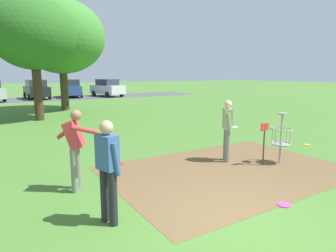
{
  "coord_description": "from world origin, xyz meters",
  "views": [
    {
      "loc": [
        -3.34,
        -3.15,
        2.43
      ],
      "look_at": [
        0.87,
        3.7,
        1.0
      ],
      "focal_mm": 31.64,
      "sensor_mm": 36.0,
      "label": 1
    }
  ],
  "objects": [
    {
      "name": "tree_mid_left",
      "position": [
        -1.01,
        13.57,
        4.39
      ],
      "size": [
        4.25,
        4.25,
        6.22
      ],
      "color": "#422D1E",
      "rests_on": "ground"
    },
    {
      "name": "frisbee_mid_grass",
      "position": [
        5.93,
        2.78,
        0.01
      ],
      "size": [
        0.22,
        0.22,
        0.02
      ],
      "primitive_type": "cylinder",
      "color": "gold",
      "rests_on": "ground"
    },
    {
      "name": "parked_car_center_left",
      "position": [
        0.91,
        28.11,
        0.92
      ],
      "size": [
        2.1,
        4.26,
        1.84
      ],
      "color": "black",
      "rests_on": "ground"
    },
    {
      "name": "player_throwing",
      "position": [
        -1.78,
        1.22,
        0.97
      ],
      "size": [
        0.44,
        0.5,
        1.71
      ],
      "color": "#232328",
      "rests_on": "ground"
    },
    {
      "name": "parked_car_center_right",
      "position": [
        4.29,
        28.48,
        0.92
      ],
      "size": [
        2.5,
        4.45,
        1.84
      ],
      "color": "#2D4784",
      "rests_on": "ground"
    },
    {
      "name": "frisbee_near_basket",
      "position": [
        1.22,
        0.13,
        0.01
      ],
      "size": [
        0.24,
        0.24,
        0.02
      ],
      "primitive_type": "cylinder",
      "color": "#E53D99",
      "rests_on": "ground"
    },
    {
      "name": "tree_near_right",
      "position": [
        1.17,
        17.36,
        4.77
      ],
      "size": [
        5.58,
        5.58,
        7.16
      ],
      "color": "#4C3823",
      "rests_on": "ground"
    },
    {
      "name": "player_waiting_left",
      "position": [
        -1.87,
        2.89,
        0.99
      ],
      "size": [
        0.82,
        0.95,
        1.71
      ],
      "color": "slate",
      "rests_on": "ground"
    },
    {
      "name": "parking_lot_strip",
      "position": [
        0.0,
        27.81,
        0.0
      ],
      "size": [
        36.0,
        6.0,
        0.01
      ],
      "primitive_type": "cube",
      "color": "#4C4C51",
      "rests_on": "ground"
    },
    {
      "name": "disc_golf_basket",
      "position": [
        3.31,
        1.93,
        0.75
      ],
      "size": [
        0.98,
        0.58,
        1.39
      ],
      "color": "#9E9EA3",
      "rests_on": "ground"
    },
    {
      "name": "parked_car_rightmost",
      "position": [
        7.87,
        27.47,
        0.92
      ],
      "size": [
        2.72,
        4.5,
        1.84
      ],
      "color": "silver",
      "rests_on": "ground"
    },
    {
      "name": "dirt_tee_pad",
      "position": [
        1.74,
        2.2,
        0.0
      ],
      "size": [
        5.93,
        4.15,
        0.01
      ],
      "primitive_type": "cube",
      "color": "brown",
      "rests_on": "ground"
    },
    {
      "name": "player_foreground_watching",
      "position": [
        2.27,
        2.84,
        0.97
      ],
      "size": [
        0.45,
        0.48,
        1.71
      ],
      "color": "slate",
      "rests_on": "ground"
    },
    {
      "name": "ground_plane",
      "position": [
        0.0,
        0.0,
        0.0
      ],
      "size": [
        160.0,
        160.0,
        0.0
      ],
      "primitive_type": "plane",
      "color": "#47752D"
    }
  ]
}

